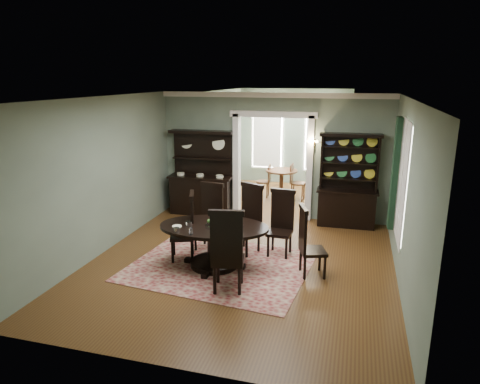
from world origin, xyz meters
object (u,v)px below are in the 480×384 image
Objects in this scene: dining_table at (214,238)px; welsh_dresser at (347,193)px; parlor_table at (281,180)px; sideboard at (201,185)px.

dining_table is 0.98× the size of welsh_dresser.
dining_table is 2.34× the size of parlor_table.
parlor_table is at bearing 133.37° from welsh_dresser.
parlor_table is at bearing 80.08° from dining_table.
dining_table is at bearing -94.58° from parlor_table.
sideboard is 2.35× the size of parlor_table.
welsh_dresser is at bearing -2.33° from sideboard.
dining_table is 3.22m from sideboard.
welsh_dresser is (2.23, 2.94, 0.23)m from dining_table.
welsh_dresser is at bearing -45.01° from parlor_table.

